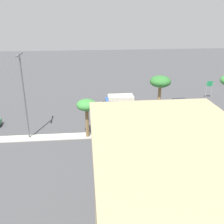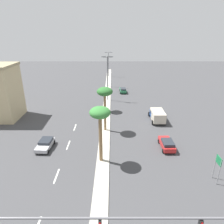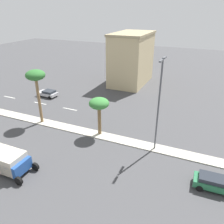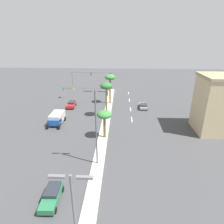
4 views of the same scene
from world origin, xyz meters
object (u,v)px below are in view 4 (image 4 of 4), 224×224
(street_lamp_leading, at_px, (96,124))
(palm_tree_outboard, at_px, (110,79))
(sedan_green_far, at_px, (52,195))
(sedan_red_inboard, at_px, (71,104))
(box_truck, at_px, (57,118))
(sedan_silver_leading, at_px, (143,106))
(street_lamp_outboard, at_px, (75,219))
(traffic_signal_gantry, at_px, (88,77))
(palm_tree_leading, at_px, (106,88))
(palm_tree_rear, at_px, (104,116))
(directional_road_sign, at_px, (64,90))

(street_lamp_leading, bearing_deg, palm_tree_outboard, -90.87)
(sedan_green_far, height_order, sedan_red_inboard, sedan_red_inboard)
(street_lamp_leading, distance_m, box_truck, 17.74)
(palm_tree_outboard, distance_m, box_truck, 18.37)
(sedan_green_far, distance_m, box_truck, 21.30)
(sedan_silver_leading, xyz_separation_m, box_truck, (19.68, 10.36, 0.57))
(street_lamp_leading, height_order, street_lamp_outboard, street_lamp_leading)
(traffic_signal_gantry, xyz_separation_m, palm_tree_leading, (-8.17, 24.34, 2.76))
(sedan_green_far, distance_m, sedan_red_inboard, 31.33)
(sedan_silver_leading, bearing_deg, box_truck, 27.76)
(sedan_green_far, relative_size, sedan_red_inboard, 1.05)
(palm_tree_rear, height_order, street_lamp_leading, street_lamp_leading)
(sedan_red_inboard, xyz_separation_m, box_truck, (0.61, 10.42, 0.49))
(sedan_silver_leading, bearing_deg, traffic_signal_gantry, -46.27)
(sedan_red_inboard, bearing_deg, box_truck, 86.64)
(palm_tree_leading, relative_size, sedan_silver_leading, 1.96)
(directional_road_sign, bearing_deg, sedan_red_inboard, 118.31)
(palm_tree_rear, distance_m, street_lamp_outboard, 21.75)
(palm_tree_rear, xyz_separation_m, sedan_red_inboard, (10.20, -15.95, -3.69))
(palm_tree_rear, distance_m, street_lamp_leading, 8.15)
(street_lamp_outboard, distance_m, sedan_red_inboard, 39.26)
(directional_road_sign, bearing_deg, palm_tree_outboard, 163.50)
(sedan_silver_leading, bearing_deg, street_lamp_outboard, 76.35)
(sedan_green_far, relative_size, sedan_silver_leading, 1.07)
(box_truck, bearing_deg, palm_tree_outboard, -128.03)
(box_truck, bearing_deg, directional_road_sign, -79.12)
(street_lamp_outboard, height_order, sedan_silver_leading, street_lamp_outboard)
(palm_tree_outboard, distance_m, sedan_red_inboard, 12.34)
(sedan_red_inboard, bearing_deg, street_lamp_leading, 112.23)
(palm_tree_rear, bearing_deg, palm_tree_outboard, -89.84)
(sedan_red_inboard, bearing_deg, sedan_green_far, 99.83)
(palm_tree_leading, bearing_deg, traffic_signal_gantry, -71.44)
(palm_tree_outboard, height_order, box_truck, palm_tree_outboard)
(palm_tree_rear, distance_m, sedan_red_inboard, 19.29)
(palm_tree_outboard, xyz_separation_m, sedan_silver_leading, (-8.92, 3.39, -6.27))
(palm_tree_outboard, bearing_deg, street_lamp_outboard, 89.71)
(sedan_silver_leading, bearing_deg, palm_tree_outboard, -20.83)
(palm_tree_outboard, height_order, palm_tree_rear, palm_tree_outboard)
(street_lamp_leading, height_order, box_truck, street_lamp_leading)
(palm_tree_leading, relative_size, street_lamp_leading, 0.72)
(palm_tree_outboard, relative_size, box_truck, 1.45)
(traffic_signal_gantry, height_order, palm_tree_leading, palm_tree_leading)
(palm_tree_rear, height_order, street_lamp_outboard, street_lamp_outboard)
(sedan_red_inboard, bearing_deg, traffic_signal_gantry, -95.26)
(traffic_signal_gantry, distance_m, box_truck, 28.80)
(traffic_signal_gantry, xyz_separation_m, palm_tree_rear, (-8.53, 34.08, 0.15))
(palm_tree_rear, xyz_separation_m, street_lamp_leading, (0.46, 7.86, 2.12))
(palm_tree_leading, xyz_separation_m, sedan_silver_leading, (-9.22, -6.15, -6.38))
(street_lamp_outboard, bearing_deg, box_truck, -68.83)
(palm_tree_outboard, distance_m, sedan_silver_leading, 11.42)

